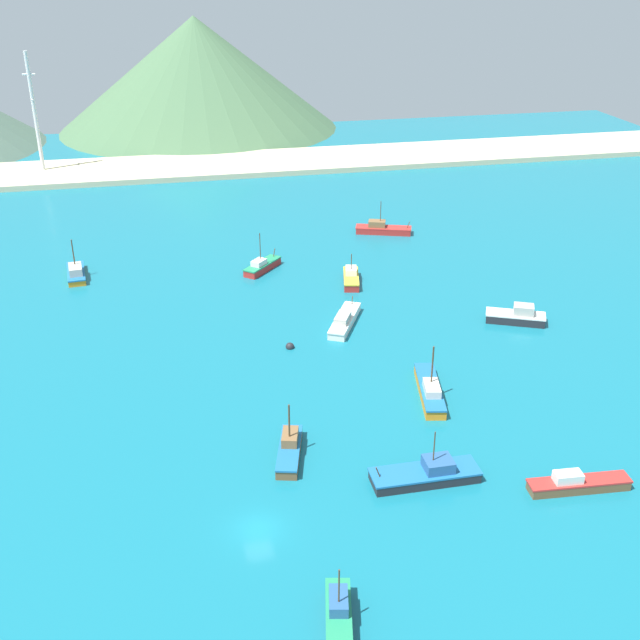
% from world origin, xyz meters
% --- Properties ---
extents(ground, '(260.00, 280.00, 0.50)m').
position_xyz_m(ground, '(0.00, 30.00, -0.25)').
color(ground, '#146B7F').
extents(fishing_boat_0, '(9.96, 2.59, 2.03)m').
position_xyz_m(fishing_boat_0, '(30.30, -0.75, 0.70)').
color(fishing_boat_0, brown).
rests_on(fishing_boat_0, ground).
extents(fishing_boat_1, '(10.59, 3.25, 5.48)m').
position_xyz_m(fishing_boat_1, '(16.88, 3.59, 0.77)').
color(fishing_boat_1, '#232328').
rests_on(fishing_boat_1, ground).
extents(fishing_boat_2, '(3.43, 8.64, 6.22)m').
position_xyz_m(fishing_boat_2, '(-19.52, 63.31, 0.84)').
color(fishing_boat_2, orange).
rests_on(fishing_boat_2, ground).
extents(fishing_boat_6, '(3.80, 7.70, 4.61)m').
position_xyz_m(fishing_boat_6, '(21.64, 52.38, 0.81)').
color(fishing_boat_6, red).
rests_on(fishing_boat_6, ground).
extents(fishing_boat_7, '(4.09, 8.34, 5.83)m').
position_xyz_m(fishing_boat_7, '(4.67, 10.33, 0.80)').
color(fishing_boat_7, brown).
rests_on(fishing_boat_7, ground).
extents(fishing_boat_8, '(3.49, 7.83, 5.52)m').
position_xyz_m(fishing_boat_8, '(4.43, -12.23, 0.92)').
color(fishing_boat_8, red).
rests_on(fishing_boat_8, ground).
extents(fishing_boat_9, '(8.40, 5.84, 2.61)m').
position_xyz_m(fishing_boat_9, '(40.42, 34.28, 0.92)').
color(fishing_boat_9, '#232328').
rests_on(fishing_boat_9, ground).
extents(fishing_boat_10, '(6.81, 7.32, 6.37)m').
position_xyz_m(fishing_boat_10, '(9.06, 60.11, 0.78)').
color(fishing_boat_10, red).
rests_on(fishing_boat_10, ground).
extents(fishing_boat_11, '(6.69, 10.23, 2.28)m').
position_xyz_m(fishing_boat_11, '(17.14, 38.22, 0.75)').
color(fishing_boat_11, silver).
rests_on(fishing_boat_11, ground).
extents(fishing_boat_12, '(4.36, 11.02, 6.65)m').
position_xyz_m(fishing_boat_12, '(22.34, 18.28, 0.82)').
color(fishing_boat_12, orange).
rests_on(fishing_boat_12, ground).
extents(fishing_boat_13, '(10.18, 5.68, 5.88)m').
position_xyz_m(fishing_boat_13, '(32.63, 73.24, 0.80)').
color(fishing_boat_13, red).
rests_on(fishing_boat_13, ground).
extents(buoy_1, '(1.10, 1.10, 1.10)m').
position_xyz_m(buoy_1, '(8.77, 33.26, 0.19)').
color(buoy_1, '#232328').
rests_on(buoy_1, ground).
extents(beach_strip, '(247.00, 21.23, 1.20)m').
position_xyz_m(beach_strip, '(0.00, 124.81, 0.60)').
color(beach_strip, beige).
rests_on(beach_strip, ground).
extents(hill_central, '(76.62, 76.62, 29.64)m').
position_xyz_m(hill_central, '(7.30, 169.63, 14.82)').
color(hill_central, '#476B47').
rests_on(hill_central, ground).
extents(radio_tower, '(2.65, 2.12, 26.51)m').
position_xyz_m(radio_tower, '(-30.59, 126.90, 13.52)').
color(radio_tower, silver).
rests_on(radio_tower, ground).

